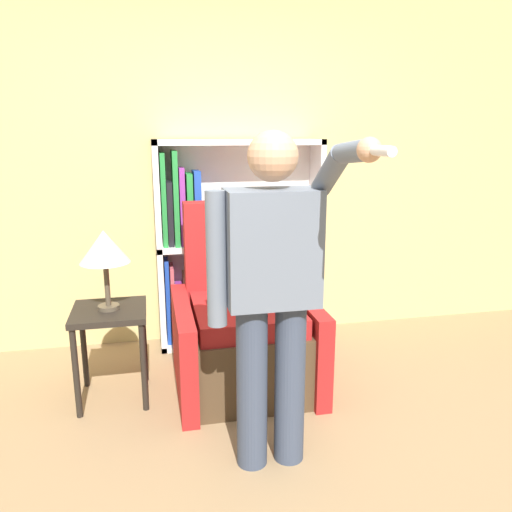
{
  "coord_description": "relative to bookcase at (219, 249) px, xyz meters",
  "views": [
    {
      "loc": [
        -0.56,
        -1.8,
        1.61
      ],
      "look_at": [
        -0.02,
        0.73,
        0.97
      ],
      "focal_mm": 35.0,
      "sensor_mm": 36.0,
      "label": 1
    }
  ],
  "objects": [
    {
      "name": "ground_plane",
      "position": [
        0.06,
        -1.87,
        -0.75
      ],
      "size": [
        14.0,
        14.0,
        0.0
      ],
      "primitive_type": "plane",
      "color": "#937551"
    },
    {
      "name": "side_table",
      "position": [
        -0.77,
        -0.73,
        -0.27
      ],
      "size": [
        0.43,
        0.43,
        0.58
      ],
      "color": "black",
      "rests_on": "ground_plane"
    },
    {
      "name": "person_standing",
      "position": [
        0.03,
        -1.54,
        0.18
      ],
      "size": [
        0.57,
        0.78,
        1.62
      ],
      "color": "#384256",
      "rests_on": "ground_plane"
    },
    {
      "name": "wall_back",
      "position": [
        0.06,
        0.16,
        0.65
      ],
      "size": [
        8.0,
        0.06,
        2.8
      ],
      "color": "tan",
      "rests_on": "ground_plane"
    },
    {
      "name": "table_lamp",
      "position": [
        -0.77,
        -0.73,
        0.2
      ],
      "size": [
        0.29,
        0.29,
        0.48
      ],
      "color": "#4C4233",
      "rests_on": "side_table"
    },
    {
      "name": "bookcase",
      "position": [
        0.0,
        0.0,
        0.0
      ],
      "size": [
        1.25,
        0.28,
        1.56
      ],
      "color": "white",
      "rests_on": "ground_plane"
    },
    {
      "name": "armchair",
      "position": [
        0.05,
        -0.68,
        -0.39
      ],
      "size": [
        0.88,
        0.9,
        1.16
      ],
      "color": "#4C3823",
      "rests_on": "ground_plane"
    }
  ]
}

